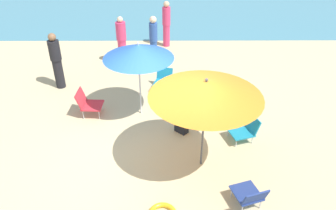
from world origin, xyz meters
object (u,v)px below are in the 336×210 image
at_px(umbrella_orange, 206,89).
at_px(person_c, 56,61).
at_px(umbrella_blue, 138,51).
at_px(beach_chair_b, 245,128).
at_px(beach_chair_c, 87,103).
at_px(person_a, 166,24).
at_px(person_b, 122,41).
at_px(beach_chair_d, 163,79).
at_px(beach_bag, 181,127).
at_px(person_d, 153,40).
at_px(beach_chair_a, 250,195).

bearing_deg(umbrella_orange, person_c, 138.94).
distance_m(umbrella_blue, umbrella_orange, 2.37).
xyz_separation_m(umbrella_orange, beach_chair_b, (1.07, 0.83, -1.52)).
relative_size(beach_chair_b, beach_chair_c, 1.07).
bearing_deg(person_a, person_b, 103.06).
relative_size(beach_chair_d, beach_bag, 2.29).
bearing_deg(umbrella_blue, beach_chair_d, 66.34).
relative_size(person_b, person_d, 0.99).
distance_m(person_c, person_d, 3.09).
xyz_separation_m(person_b, person_c, (-1.66, -1.55, 0.03)).
distance_m(beach_chair_d, beach_bag, 2.14).
xyz_separation_m(umbrella_blue, person_b, (-0.78, 2.94, -0.92)).
relative_size(beach_chair_a, beach_chair_c, 1.04).
distance_m(beach_chair_a, person_b, 6.71).
bearing_deg(person_a, beach_chair_a, 157.40).
height_order(person_a, person_b, person_a).
relative_size(umbrella_blue, beach_bag, 6.44).
height_order(umbrella_orange, beach_bag, umbrella_orange).
distance_m(beach_chair_b, person_c, 5.50).
bearing_deg(person_c, person_d, 140.43).
relative_size(beach_chair_b, beach_bag, 2.37).
relative_size(person_a, person_d, 1.02).
xyz_separation_m(beach_chair_a, person_b, (-2.91, 6.03, 0.50)).
relative_size(beach_chair_c, person_c, 0.41).
bearing_deg(beach_bag, person_a, 93.79).
xyz_separation_m(beach_chair_a, beach_chair_d, (-1.57, 4.36, -0.01)).
distance_m(person_a, person_c, 4.36).
xyz_separation_m(person_c, person_d, (2.68, 1.53, 0.01)).
height_order(beach_chair_c, person_d, person_d).
bearing_deg(person_c, person_b, 153.77).
distance_m(person_b, beach_bag, 4.21).
height_order(beach_chair_d, person_c, person_c).
bearing_deg(umbrella_orange, person_a, 96.41).
distance_m(beach_chair_c, person_d, 3.42).
bearing_deg(beach_chair_c, umbrella_blue, 5.49).
xyz_separation_m(umbrella_orange, beach_bag, (-0.37, 1.11, -1.67)).
distance_m(person_d, beach_bag, 3.88).
bearing_deg(person_b, umbrella_orange, 121.19).
bearing_deg(umbrella_orange, person_b, 113.86).
relative_size(beach_chair_c, beach_chair_d, 0.97).
distance_m(beach_chair_d, person_d, 1.76).
relative_size(umbrella_blue, beach_chair_a, 2.79).
height_order(umbrella_orange, beach_chair_b, umbrella_orange).
distance_m(beach_chair_a, person_c, 6.42).
xyz_separation_m(beach_chair_a, beach_bag, (-1.13, 2.27, -0.16)).
relative_size(umbrella_blue, person_b, 1.23).
xyz_separation_m(umbrella_orange, person_d, (-1.13, 4.85, -0.97)).
xyz_separation_m(umbrella_blue, beach_bag, (1.01, -0.81, -1.57)).
bearing_deg(person_a, umbrella_blue, 137.99).
xyz_separation_m(beach_chair_a, person_a, (-1.48, 7.55, 0.54)).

